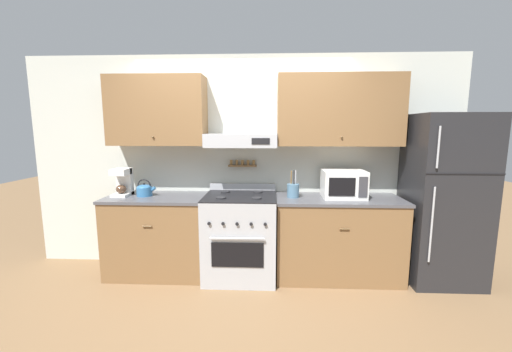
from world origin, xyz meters
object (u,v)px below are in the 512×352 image
Objects in this scene: stove_range at (240,236)px; refrigerator at (444,199)px; tea_kettle at (145,190)px; coffee_maker at (123,182)px; microwave at (343,184)px; utensil_crock at (293,190)px.

stove_range is 0.56× the size of refrigerator.
coffee_maker is (-0.26, 0.03, 0.09)m from tea_kettle.
refrigerator is 5.87× the size of coffee_maker.
tea_kettle is 0.48× the size of microwave.
coffee_maker is at bearing 176.74° from stove_range.
refrigerator is 3.98× the size of microwave.
microwave is at bearing 3.12° from stove_range.
utensil_crock reaches higher than stove_range.
refrigerator is 3.61m from coffee_maker.
stove_range is 1.22m from tea_kettle.
stove_range is at bearing -176.88° from microwave.
refrigerator is at bearing -1.02° from coffee_maker.
stove_range is 0.80m from utensil_crock.
stove_range is 3.35× the size of utensil_crock.
utensil_crock is (-0.56, -0.02, -0.07)m from microwave.
microwave and utensil_crock have the same top height.
tea_kettle is at bearing 179.47° from refrigerator.
coffee_maker is 1.97m from utensil_crock.
microwave is (2.53, -0.02, -0.01)m from coffee_maker.
refrigerator is at bearing -2.58° from microwave.
tea_kettle is at bearing -7.13° from coffee_maker.
coffee_maker reaches higher than microwave.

